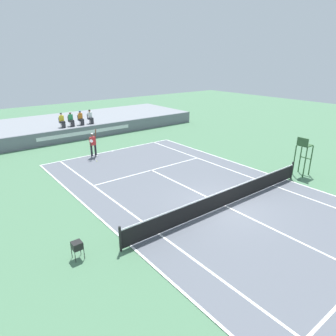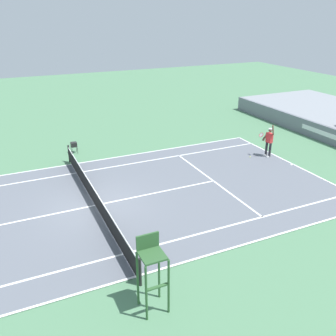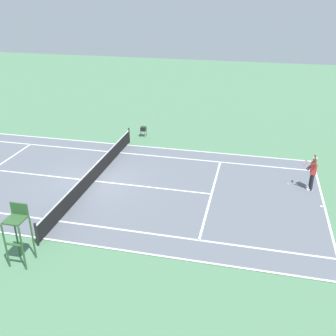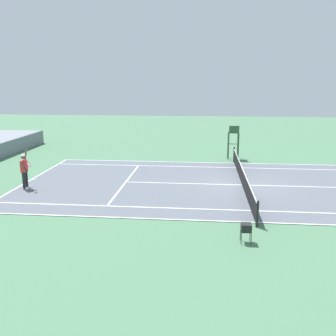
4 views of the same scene
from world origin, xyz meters
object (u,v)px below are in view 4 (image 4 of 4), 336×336
at_px(tennis_player, 25,170).
at_px(tennis_ball, 44,190).
at_px(umpire_chair, 234,138).
at_px(ball_hopper, 246,227).

height_order(tennis_player, tennis_ball, tennis_player).
bearing_deg(umpire_chair, tennis_ball, 131.26).
distance_m(tennis_player, ball_hopper, 12.18).
bearing_deg(tennis_ball, umpire_chair, -48.74).
height_order(tennis_player, umpire_chair, umpire_chair).
distance_m(umpire_chair, ball_hopper, 14.42).
xyz_separation_m(umpire_chair, ball_hopper, (-14.38, 0.58, -0.98)).
relative_size(umpire_chair, ball_hopper, 3.49).
xyz_separation_m(tennis_player, tennis_ball, (-0.29, -1.08, -0.96)).
xyz_separation_m(tennis_player, umpire_chair, (8.72, -11.36, 0.56)).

